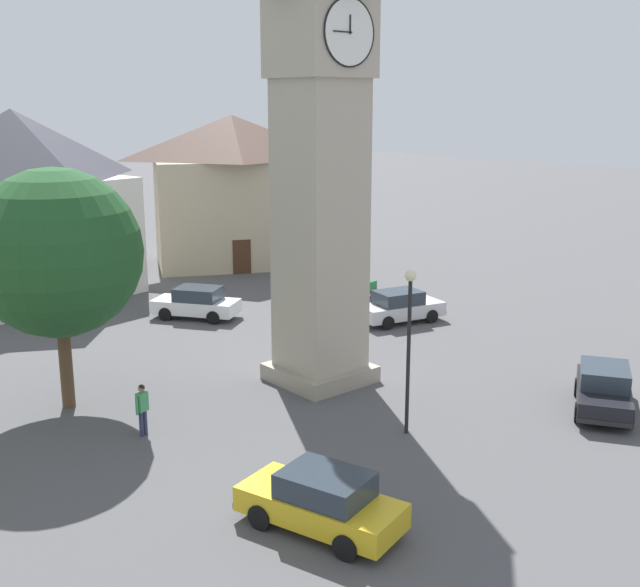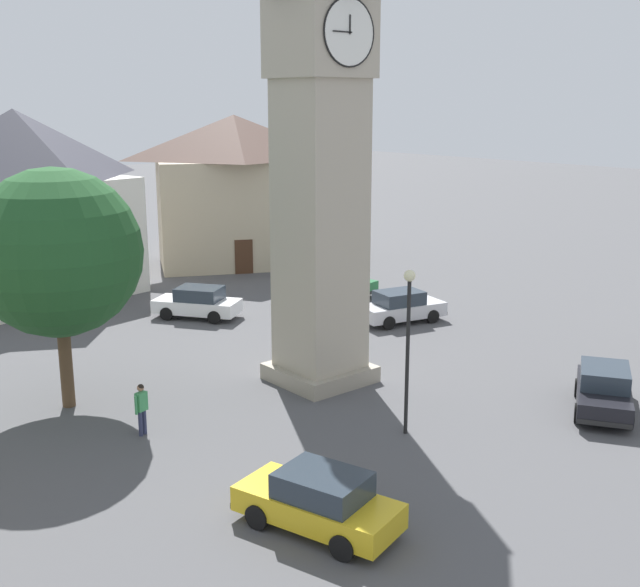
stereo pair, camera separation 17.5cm
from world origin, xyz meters
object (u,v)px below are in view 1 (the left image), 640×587
at_px(car_silver_kerb, 196,303).
at_px(car_blue_kerb, 604,389).
at_px(car_black_far, 321,501).
at_px(building_hall_far, 233,189).
at_px(building_corner_back, 18,203).
at_px(clock_tower, 320,61).
at_px(lamp_post, 409,326).
at_px(car_red_corner, 337,280).
at_px(tree, 57,253).
at_px(pedestrian, 142,405).
at_px(car_white_side, 400,307).

bearing_deg(car_silver_kerb, car_blue_kerb, 102.52).
relative_size(car_black_far, building_hall_far, 0.37).
height_order(car_blue_kerb, building_corner_back, building_corner_back).
relative_size(clock_tower, car_black_far, 4.46).
distance_m(car_blue_kerb, building_corner_back, 30.24).
xyz_separation_m(car_black_far, lamp_post, (-5.80, -2.63, 2.75)).
distance_m(car_red_corner, tree, 19.41).
bearing_deg(building_corner_back, clock_tower, 100.11).
distance_m(clock_tower, building_corner_back, 21.40).
bearing_deg(pedestrian, building_corner_back, -100.92).
height_order(pedestrian, lamp_post, lamp_post).
xyz_separation_m(car_blue_kerb, tree, (13.66, -12.12, 4.61)).
bearing_deg(pedestrian, lamp_post, 140.73).
bearing_deg(car_blue_kerb, building_hall_far, -99.13).
xyz_separation_m(car_black_far, tree, (1.41, -11.72, 4.61)).
relative_size(car_blue_kerb, pedestrian, 2.60).
bearing_deg(building_hall_far, car_silver_kerb, 47.34).
distance_m(car_silver_kerb, car_black_far, 20.29).
bearing_deg(car_white_side, car_red_corner, -103.20).
bearing_deg(building_corner_back, building_hall_far, -179.78).
xyz_separation_m(clock_tower, building_corner_back, (3.58, -20.07, -6.50)).
bearing_deg(building_corner_back, car_white_side, 125.39).
height_order(clock_tower, car_silver_kerb, clock_tower).
xyz_separation_m(car_black_far, building_corner_back, (-3.30, -28.17, 4.29)).
height_order(car_black_far, pedestrian, pedestrian).
relative_size(car_black_far, lamp_post, 0.84).
height_order(car_black_far, building_corner_back, building_corner_back).
xyz_separation_m(pedestrian, lamp_post, (-6.42, 5.25, 2.50)).
xyz_separation_m(car_red_corner, lamp_post, (10.61, 15.23, 2.75)).
height_order(car_blue_kerb, car_black_far, same).
bearing_deg(pedestrian, car_red_corner, -149.61).
distance_m(car_silver_kerb, tree, 12.57).
height_order(tree, building_hall_far, building_hall_far).
relative_size(car_white_side, building_hall_far, 0.37).
relative_size(tree, lamp_post, 1.55).
bearing_deg(car_red_corner, clock_tower, 45.67).
height_order(car_silver_kerb, building_corner_back, building_corner_back).
bearing_deg(car_black_far, car_white_side, -141.93).
bearing_deg(car_red_corner, car_white_side, 76.80).
distance_m(clock_tower, car_red_corner, 17.39).
distance_m(car_silver_kerb, pedestrian, 13.80).
bearing_deg(building_hall_far, car_black_far, 59.16).
height_order(building_corner_back, lamp_post, building_corner_back).
xyz_separation_m(car_silver_kerb, building_hall_far, (-8.83, -9.58, 4.05)).
xyz_separation_m(car_white_side, pedestrian, (15.59, 3.86, 0.25)).
bearing_deg(car_red_corner, car_silver_kerb, -5.30).
bearing_deg(car_red_corner, lamp_post, 55.13).
relative_size(clock_tower, pedestrian, 11.70).
bearing_deg(tree, pedestrian, 101.66).
distance_m(building_corner_back, building_hall_far, 13.55).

